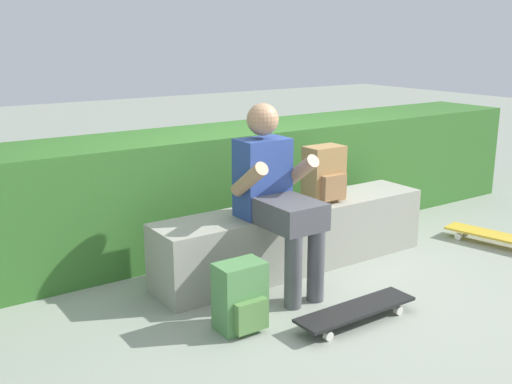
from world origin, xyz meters
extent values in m
plane|color=gray|center=(0.00, 0.00, 0.00)|extent=(24.00, 24.00, 0.00)
cube|color=#989789|center=(0.00, 0.35, 0.23)|extent=(2.15, 0.42, 0.47)
cube|color=#2D4793|center=(-0.33, 0.29, 0.73)|extent=(0.34, 0.22, 0.52)
sphere|color=tan|center=(-0.33, 0.29, 1.11)|extent=(0.21, 0.21, 0.21)
cube|color=#4C4C51|center=(-0.33, -0.02, 0.55)|extent=(0.32, 0.40, 0.17)
cylinder|color=#4C4C51|center=(-0.42, -0.17, 0.23)|extent=(0.11, 0.11, 0.47)
cylinder|color=#4C4C51|center=(-0.24, -0.17, 0.23)|extent=(0.11, 0.11, 0.47)
cylinder|color=tan|center=(-0.53, 0.15, 0.77)|extent=(0.09, 0.33, 0.27)
cylinder|color=tan|center=(-0.13, 0.15, 0.77)|extent=(0.09, 0.33, 0.27)
cube|color=black|center=(-0.24, -0.54, 0.08)|extent=(0.80, 0.20, 0.02)
cylinder|color=silver|center=(0.04, -0.47, 0.03)|extent=(0.05, 0.03, 0.05)
cylinder|color=silver|center=(0.04, -0.62, 0.03)|extent=(0.05, 0.03, 0.05)
cylinder|color=silver|center=(-0.52, -0.47, 0.03)|extent=(0.05, 0.03, 0.05)
cylinder|color=silver|center=(-0.52, -0.62, 0.03)|extent=(0.05, 0.03, 0.05)
cube|color=gold|center=(1.62, -0.19, 0.08)|extent=(0.37, 0.82, 0.02)
cylinder|color=silver|center=(1.48, 0.06, 0.03)|extent=(0.04, 0.06, 0.05)
cylinder|color=silver|center=(1.63, 0.10, 0.03)|extent=(0.04, 0.06, 0.05)
cube|color=#A37A47|center=(0.25, 0.35, 0.67)|extent=(0.28, 0.18, 0.40)
cube|color=#9B6F46|center=(0.25, 0.24, 0.59)|extent=(0.20, 0.05, 0.18)
cube|color=#51894C|center=(-0.84, -0.22, 0.20)|extent=(0.28, 0.18, 0.40)
cube|color=#578643|center=(-0.84, -0.33, 0.12)|extent=(0.20, 0.05, 0.18)
cube|color=#356A29|center=(0.00, 1.20, 0.45)|extent=(6.04, 0.76, 0.91)
camera|label=1|loc=(-2.57, -2.91, 1.65)|focal=42.68mm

